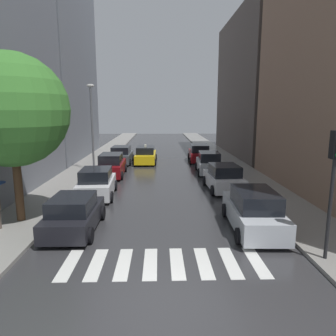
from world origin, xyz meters
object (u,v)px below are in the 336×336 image
parked_car_left_nearest (74,214)px  taxi_midroad (146,155)px  street_tree_left (11,110)px  parked_car_right_second (224,178)px  parked_car_right_nearest (253,211)px  parked_car_left_fourth (122,155)px  parked_car_left_third (112,166)px  parked_car_left_second (97,184)px  traffic_light_right_corner (334,167)px  parked_car_right_third (209,163)px  parked_car_right_fourth (199,154)px  lamp_post_left (92,122)px

parked_car_left_nearest → taxi_midroad: taxi_midroad is taller
street_tree_left → parked_car_right_second: bearing=28.1°
parked_car_right_nearest → taxi_midroad: taxi_midroad is taller
parked_car_left_fourth → taxi_midroad: size_ratio=0.94×
parked_car_left_third → parked_car_left_fourth: (0.07, 5.84, -0.04)m
parked_car_left_third → parked_car_right_second: (7.83, -4.58, -0.04)m
parked_car_left_second → taxi_midroad: taxi_midroad is taller
taxi_midroad → traffic_light_right_corner: 21.47m
parked_car_left_third → parked_car_right_third: parked_car_left_third is taller
taxi_midroad → street_tree_left: street_tree_left is taller
parked_car_left_second → parked_car_right_fourth: size_ratio=0.93×
parked_car_right_third → parked_car_left_third: bearing=98.9°
parked_car_left_fourth → parked_car_right_second: 12.99m
parked_car_right_third → lamp_post_left: (-9.44, 0.73, 3.34)m
parked_car_right_second → lamp_post_left: lamp_post_left is taller
traffic_light_right_corner → parked_car_left_fourth: bearing=114.6°
parked_car_left_third → taxi_midroad: size_ratio=0.98×
parked_car_left_third → lamp_post_left: bearing=46.8°
parked_car_left_second → taxi_midroad: 12.05m
parked_car_left_second → parked_car_left_third: size_ratio=0.89×
parked_car_left_second → lamp_post_left: size_ratio=0.59×
parked_car_left_second → parked_car_right_second: bearing=-83.2°
parked_car_left_nearest → parked_car_left_third: parked_car_left_third is taller
parked_car_left_fourth → parked_car_right_nearest: size_ratio=0.93×
street_tree_left → parked_car_left_third: bearing=75.6°
lamp_post_left → parked_car_right_nearest: bearing=-53.6°
parked_car_left_third → parked_car_left_fourth: bearing=-1.5°
parked_car_left_nearest → parked_car_right_nearest: parked_car_right_nearest is taller
parked_car_left_third → parked_car_right_fourth: (7.69, 6.57, -0.01)m
parked_car_left_fourth → traffic_light_right_corner: (9.22, -20.10, 2.51)m
parked_car_left_third → parked_car_left_fourth: 5.84m
street_tree_left → traffic_light_right_corner: street_tree_left is taller
parked_car_left_nearest → parked_car_right_second: bearing=-49.5°
parked_car_left_third → parked_car_right_third: bearing=-84.7°
parked_car_right_nearest → parked_car_right_third: size_ratio=1.14×
parked_car_right_third → street_tree_left: street_tree_left is taller
taxi_midroad → traffic_light_right_corner: bearing=-160.2°
parked_car_left_second → parked_car_right_third: (7.73, 6.72, 0.02)m
parked_car_left_third → street_tree_left: size_ratio=0.63×
parked_car_left_fourth → parked_car_right_nearest: parked_car_right_nearest is taller
parked_car_right_fourth → taxi_midroad: (-5.29, -0.65, -0.04)m
traffic_light_right_corner → lamp_post_left: lamp_post_left is taller
parked_car_left_nearest → lamp_post_left: bearing=8.0°
parked_car_right_nearest → street_tree_left: size_ratio=0.65×
parked_car_left_fourth → parked_car_right_fourth: bearing=-83.7°
parked_car_right_second → taxi_midroad: (-5.43, 10.50, -0.02)m
parked_car_left_third → street_tree_left: (-2.61, -10.16, 4.24)m
parked_car_right_nearest → parked_car_right_fourth: (-0.04, 17.82, -0.02)m
lamp_post_left → parked_car_left_fourth: bearing=67.4°
parked_car_right_third → parked_car_right_fourth: size_ratio=0.95×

